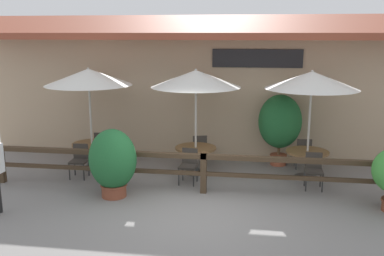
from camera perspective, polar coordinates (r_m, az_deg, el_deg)
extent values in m
plane|color=slate|center=(9.31, 0.76, -10.93)|extent=(60.00, 60.00, 0.00)
cube|color=tan|center=(12.85, 3.22, 4.01)|extent=(14.00, 0.40, 3.60)
cube|color=brown|center=(12.16, 3.11, 13.33)|extent=(14.28, 1.48, 0.70)
cube|color=black|center=(12.45, 8.68, 9.16)|extent=(2.56, 0.04, 0.52)
cube|color=#3D2D1E|center=(9.98, 1.56, -3.82)|extent=(10.40, 0.14, 0.11)
cube|color=#3D2D1E|center=(10.11, 1.55, -6.10)|extent=(10.40, 0.10, 0.09)
cube|color=#3D2D1E|center=(11.82, -24.07, -4.44)|extent=(0.14, 0.14, 0.95)
cube|color=#3D2D1E|center=(10.11, 1.55, -6.10)|extent=(0.14, 0.14, 0.95)
cylinder|color=#B7B2A8|center=(12.06, -13.30, 0.22)|extent=(0.06, 0.06, 2.40)
cone|color=silver|center=(11.85, -13.63, 6.64)|extent=(2.34, 2.34, 0.44)
sphere|color=#B2ADA3|center=(11.83, -13.69, 7.70)|extent=(0.07, 0.07, 0.07)
cylinder|color=brown|center=(12.17, -13.18, -2.10)|extent=(1.10, 1.10, 0.05)
cylinder|color=#333333|center=(12.27, -13.10, -3.73)|extent=(0.07, 0.07, 0.67)
cylinder|color=#333333|center=(12.36, -13.03, -5.16)|extent=(0.60, 0.60, 0.03)
cube|color=#332D28|center=(11.52, -14.87, -4.33)|extent=(0.44, 0.44, 0.05)
cube|color=#332D28|center=(11.63, -14.61, -3.00)|extent=(0.40, 0.05, 0.40)
cylinder|color=#2D2D2D|center=(11.48, -16.03, -5.68)|extent=(0.04, 0.04, 0.42)
cylinder|color=#2D2D2D|center=(11.35, -14.23, -5.78)|extent=(0.04, 0.04, 0.42)
cylinder|color=#2D2D2D|center=(11.82, -15.36, -5.11)|extent=(0.04, 0.04, 0.42)
cylinder|color=#2D2D2D|center=(11.69, -13.61, -5.21)|extent=(0.04, 0.04, 0.42)
cube|color=#332D28|center=(13.00, -11.82, -2.25)|extent=(0.48, 0.48, 0.05)
cube|color=#332D28|center=(12.76, -12.02, -1.49)|extent=(0.40, 0.10, 0.40)
cylinder|color=#2D2D2D|center=(13.20, -10.81, -3.03)|extent=(0.04, 0.04, 0.42)
cylinder|color=#2D2D2D|center=(13.27, -12.43, -3.02)|extent=(0.04, 0.04, 0.42)
cylinder|color=#2D2D2D|center=(12.84, -11.10, -3.48)|extent=(0.04, 0.04, 0.42)
cylinder|color=#2D2D2D|center=(12.92, -12.76, -3.47)|extent=(0.04, 0.04, 0.42)
cylinder|color=#B7B2A8|center=(11.33, 0.50, -0.22)|extent=(0.06, 0.06, 2.40)
cone|color=silver|center=(11.11, 0.51, 6.61)|extent=(2.34, 2.34, 0.44)
sphere|color=#B2ADA3|center=(11.09, 0.52, 7.74)|extent=(0.07, 0.07, 0.07)
cylinder|color=brown|center=(11.45, 0.50, -2.69)|extent=(1.10, 1.10, 0.05)
cylinder|color=#333333|center=(11.55, 0.49, -4.41)|extent=(0.07, 0.07, 0.67)
cylinder|color=#333333|center=(11.65, 0.49, -5.92)|extent=(0.60, 0.60, 0.03)
cube|color=#332D28|center=(10.72, -0.53, -5.16)|extent=(0.46, 0.46, 0.05)
cube|color=#332D28|center=(10.83, -0.28, -3.73)|extent=(0.40, 0.08, 0.40)
cylinder|color=#2D2D2D|center=(10.67, -1.79, -6.59)|extent=(0.04, 0.04, 0.42)
cylinder|color=#2D2D2D|center=(10.57, 0.21, -6.75)|extent=(0.04, 0.04, 0.42)
cylinder|color=#2D2D2D|center=(11.01, -1.24, -5.96)|extent=(0.04, 0.04, 0.42)
cylinder|color=#2D2D2D|center=(10.92, 0.69, -6.11)|extent=(0.04, 0.04, 0.42)
cube|color=#332D28|center=(12.34, 0.94, -2.76)|extent=(0.51, 0.51, 0.05)
cube|color=#332D28|center=(12.10, 1.06, -1.97)|extent=(0.39, 0.14, 0.40)
cylinder|color=#2D2D2D|center=(12.61, 1.68, -3.54)|extent=(0.04, 0.04, 0.42)
cylinder|color=#2D2D2D|center=(12.56, -0.04, -3.60)|extent=(0.04, 0.04, 0.42)
cylinder|color=#2D2D2D|center=(12.25, 1.94, -4.03)|extent=(0.04, 0.04, 0.42)
cylinder|color=#2D2D2D|center=(12.20, 0.17, -4.09)|extent=(0.04, 0.04, 0.42)
cylinder|color=#B7B2A8|center=(11.36, 15.29, -0.64)|extent=(0.06, 0.06, 2.40)
cone|color=silver|center=(11.13, 15.69, 6.16)|extent=(2.34, 2.34, 0.44)
sphere|color=#B2ADA3|center=(11.11, 15.76, 7.29)|extent=(0.07, 0.07, 0.07)
cylinder|color=brown|center=(11.48, 15.14, -3.10)|extent=(1.10, 1.10, 0.05)
cylinder|color=#333333|center=(11.58, 15.04, -4.82)|extent=(0.07, 0.07, 0.67)
cylinder|color=#333333|center=(11.68, 14.95, -6.32)|extent=(0.60, 0.60, 0.03)
cube|color=#332D28|center=(10.76, 15.95, -5.60)|extent=(0.43, 0.43, 0.05)
cube|color=#332D28|center=(10.87, 15.92, -4.16)|extent=(0.40, 0.05, 0.40)
cylinder|color=#2D2D2D|center=(10.63, 14.96, -7.09)|extent=(0.04, 0.04, 0.42)
cylinder|color=#2D2D2D|center=(10.67, 17.00, -7.14)|extent=(0.04, 0.04, 0.42)
cylinder|color=#2D2D2D|center=(10.99, 14.79, -6.43)|extent=(0.04, 0.04, 0.42)
cylinder|color=#2D2D2D|center=(11.03, 16.77, -6.48)|extent=(0.04, 0.04, 0.42)
cube|color=#332D28|center=(12.35, 14.55, -3.17)|extent=(0.44, 0.44, 0.05)
cube|color=#332D28|center=(12.11, 14.75, -2.38)|extent=(0.40, 0.06, 0.40)
cylinder|color=#2D2D2D|center=(12.63, 15.22, -3.97)|extent=(0.04, 0.04, 0.42)
cylinder|color=#2D2D2D|center=(12.57, 13.51, -3.96)|extent=(0.04, 0.04, 0.42)
cylinder|color=#2D2D2D|center=(12.27, 15.51, -4.47)|extent=(0.04, 0.04, 0.42)
cylinder|color=#2D2D2D|center=(12.21, 13.75, -4.46)|extent=(0.04, 0.04, 0.42)
cylinder|color=brown|center=(10.17, -10.36, -8.14)|extent=(0.57, 0.57, 0.30)
cylinder|color=brown|center=(10.12, -10.39, -7.45)|extent=(0.62, 0.62, 0.04)
ellipsoid|color=#1E5B2D|center=(9.93, -10.53, -4.11)|extent=(1.09, 0.98, 1.40)
cylinder|color=#9E4C33|center=(12.55, 11.43, -4.14)|extent=(0.44, 0.44, 0.31)
cylinder|color=#9E4C33|center=(12.52, 11.45, -3.56)|extent=(0.48, 0.48, 0.04)
cylinder|color=brown|center=(12.45, 11.50, -2.46)|extent=(0.08, 0.08, 0.46)
ellipsoid|color=#1E5B2D|center=(12.28, 11.65, 0.87)|extent=(1.21, 1.09, 1.52)
cylinder|color=silver|center=(9.83, -24.15, -3.48)|extent=(0.08, 0.08, 0.59)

